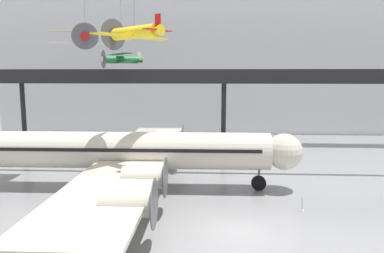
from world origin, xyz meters
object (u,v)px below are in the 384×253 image
object	(u,v)px
suspended_plane_cream_biplane	(86,39)
suspended_plane_yellow_lowwing	(135,33)
airliner_silver_main	(124,151)
suspended_plane_green_biplane	(122,59)
stanchion_barrier	(302,207)

from	to	relation	value
suspended_plane_cream_biplane	suspended_plane_yellow_lowwing	bearing A→B (deg)	15.02
suspended_plane_cream_biplane	airliner_silver_main	bearing A→B (deg)	15.03
suspended_plane_yellow_lowwing	suspended_plane_green_biplane	bearing A→B (deg)	-36.80
suspended_plane_yellow_lowwing	airliner_silver_main	bearing A→B (deg)	-20.20
suspended_plane_cream_biplane	stanchion_barrier	world-z (taller)	suspended_plane_cream_biplane
airliner_silver_main	suspended_plane_green_biplane	distance (m)	22.41
airliner_silver_main	suspended_plane_yellow_lowwing	bearing A→B (deg)	-57.80
airliner_silver_main	stanchion_barrier	size ratio (longest dim) A/B	33.26
airliner_silver_main	suspended_plane_cream_biplane	bearing A→B (deg)	122.22
suspended_plane_green_biplane	suspended_plane_cream_biplane	distance (m)	10.20
suspended_plane_green_biplane	suspended_plane_cream_biplane	xyz separation A→B (m)	(-1.66, -9.89, 1.88)
suspended_plane_green_biplane	stanchion_barrier	size ratio (longest dim) A/B	11.28
suspended_plane_yellow_lowwing	stanchion_barrier	bearing A→B (deg)	-152.40
airliner_silver_main	stanchion_barrier	distance (m)	15.67
suspended_plane_green_biplane	airliner_silver_main	bearing A→B (deg)	71.67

